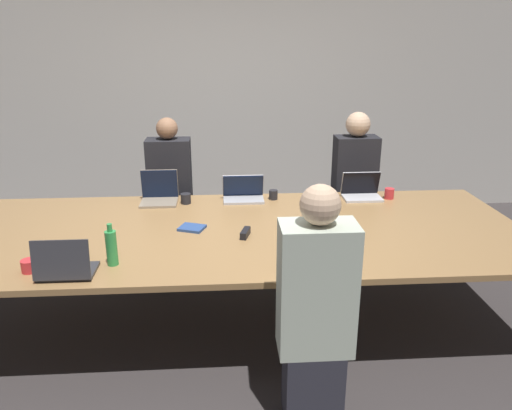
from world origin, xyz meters
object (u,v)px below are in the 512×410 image
Objects in this scene: person_far_midleft at (171,193)px; laptop_far_right at (361,190)px; laptop_near_left at (65,266)px; cup_near_left at (29,266)px; stapler at (245,233)px; person_far_right at (354,187)px; cup_far_midleft at (186,199)px; person_near_midright at (315,313)px; cup_far_right at (389,194)px; cup_far_center at (273,195)px; laptop_near_midright at (309,253)px; laptop_far_midleft at (159,193)px; bottle_near_left at (112,247)px; laptop_far_center at (243,193)px.

laptop_far_right is (1.69, -0.45, 0.13)m from person_far_midleft.
cup_near_left is at bearing -20.76° from laptop_near_left.
person_far_right is at bearing 64.57° from stapler.
person_near_midright is at bearing -65.11° from cup_far_midleft.
person_far_right is 0.53m from cup_far_right.
cup_near_left is at bearing -151.80° from laptop_far_right.
laptop_near_left is at bearing -20.76° from cup_near_left.
cup_far_right is at bearing -2.91° from cup_far_center.
person_near_midright reaches higher than laptop_near_midright.
laptop_far_midleft is 1.15× the size of bottle_near_left.
person_far_midleft reaches higher than laptop_near_midright.
person_far_midleft is 8.79× the size of stapler.
person_far_right is at bearing -109.37° from person_near_midright.
bottle_near_left is at bearing -125.31° from laptop_far_center.
person_far_midleft reaches higher than cup_far_right.
laptop_near_left is at bearing -15.85° from person_near_midright.
person_far_right is (1.57, 0.50, -0.08)m from cup_far_midleft.
laptop_near_left is 1.05× the size of laptop_near_midright.
cup_near_left is at bearing -144.88° from stapler.
laptop_far_center is 3.74× the size of cup_near_left.
laptop_far_right is 0.24× the size of person_near_midright.
laptop_far_right is 3.62× the size of cup_far_right.
person_far_right is 4.53× the size of laptop_near_midright.
person_near_midright reaches higher than cup_far_right.
laptop_near_left is at bearing -128.77° from laptop_far_center.
person_far_right reaches higher than bottle_near_left.
cup_far_right is at bearing 0.38° from cup_far_midleft.
laptop_near_midright is (-0.67, -1.27, 0.00)m from laptop_far_right.
cup_near_left is (-2.43, -1.72, 0.08)m from person_far_right.
cup_far_right is (0.18, -0.49, 0.09)m from person_far_right.
laptop_near_left is (-2.19, -1.81, 0.11)m from person_far_right.
stapler is (-1.05, -0.81, -0.04)m from laptop_far_right.
laptop_far_right reaches higher than cup_far_right.
cup_far_midleft reaches higher than stapler.
bottle_near_left is at bearing -151.27° from cup_far_right.
laptop_near_midright is at bearing -50.27° from laptop_far_midleft.
stapler is at bearing -152.92° from laptop_near_left.
laptop_far_right is at bearing -0.37° from laptop_far_midleft.
cup_far_center is 0.75m from cup_far_midleft.
laptop_far_midleft is 1.07m from stapler.
laptop_far_right is 0.24m from cup_far_right.
person_far_right reaches higher than cup_far_center.
person_far_midleft is at bearing -179.91° from person_far_right.
person_far_midleft is (-0.67, 0.44, -0.13)m from laptop_far_center.
laptop_far_center reaches higher than stapler.
cup_far_center is 0.87m from stapler.
laptop_far_midleft reaches higher than laptop_far_right.
laptop_far_midleft is 3.32× the size of cup_near_left.
person_near_midright reaches higher than laptop_near_left.
laptop_far_midleft reaches higher than cup_far_midleft.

